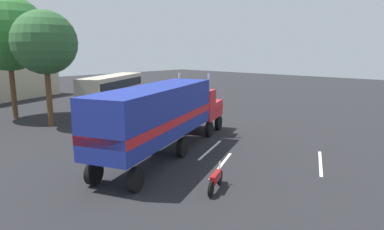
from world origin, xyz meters
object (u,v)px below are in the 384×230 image
object	(u,v)px
tree_center	(7,33)
motorcycle	(216,180)
person_bystander	(140,132)
semi_truck	(165,112)
parked_bus	(113,88)
tree_left	(45,43)

from	to	relation	value
tree_center	motorcycle	bearing A→B (deg)	-90.66
motorcycle	person_bystander	bearing A→B (deg)	74.12
semi_truck	tree_center	xyz separation A→B (m)	(-1.85, 18.04, 5.04)
motorcycle	tree_center	bearing A→B (deg)	89.34
person_bystander	semi_truck	bearing A→B (deg)	-94.06
parked_bus	motorcycle	xyz separation A→B (m)	(-9.98, -22.26, -1.58)
semi_truck	tree_left	world-z (taller)	tree_left
motorcycle	tree_left	bearing A→B (deg)	86.95
semi_truck	person_bystander	size ratio (longest dim) A/B	8.64
semi_truck	motorcycle	world-z (taller)	semi_truck
motorcycle	parked_bus	bearing A→B (deg)	65.86
person_bystander	parked_bus	xyz separation A→B (m)	(7.67, 14.16, 1.17)
parked_bus	tree_center	size ratio (longest dim) A/B	0.99
person_bystander	tree_center	distance (m)	16.90
semi_truck	parked_bus	distance (m)	18.56
person_bystander	motorcycle	size ratio (longest dim) A/B	0.82
semi_truck	motorcycle	bearing A→B (deg)	-111.21
motorcycle	semi_truck	bearing A→B (deg)	68.79
tree_center	tree_left	bearing A→B (deg)	-83.04
semi_truck	tree_left	size ratio (longest dim) A/B	1.53
semi_truck	tree_left	xyz separation A→B (m)	(-1.16, 12.43, 4.14)
parked_bus	tree_left	world-z (taller)	tree_left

